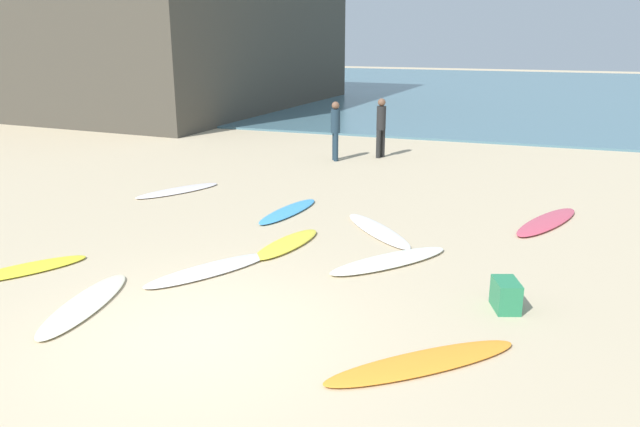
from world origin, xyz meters
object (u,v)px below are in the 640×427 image
Objects in this scene: surfboard_8 at (25,269)px; beachgoer_mid at (335,128)px; surfboard_9 at (378,230)px; surfboard_3 at (178,190)px; surfboard_1 at (389,261)px; surfboard_5 at (288,211)px; surfboard_0 at (287,244)px; surfboard_7 at (423,362)px; beachgoer_near at (381,125)px; surfboard_2 at (547,222)px; surfboard_4 at (209,270)px; surfboard_6 at (85,304)px; beach_cooler at (506,295)px.

surfboard_8 is 1.11× the size of beachgoer_mid.
surfboard_8 is 6.28m from surfboard_9.
surfboard_1 is at bearing 2.08° from surfboard_3.
surfboard_0 is at bearing 120.33° from surfboard_5.
surfboard_5 is 6.54m from surfboard_7.
surfboard_1 is at bearing 158.27° from surfboard_7.
beachgoer_near is (3.20, 11.02, 0.98)m from surfboard_8.
surfboard_1 is 0.93× the size of surfboard_2.
surfboard_3 is (-8.47, -0.25, -0.01)m from surfboard_2.
surfboard_1 reaches higher than surfboard_5.
surfboard_4 reaches higher than surfboard_9.
beachgoer_near is at bearing 154.62° from surfboard_7.
surfboard_5 is 5.30m from surfboard_8.
surfboard_5 is 1.11× the size of surfboard_8.
surfboard_3 is at bearing 24.39° from surfboard_2.
surfboard_2 is 1.08× the size of surfboard_9.
surfboard_7 is (3.86, -5.28, -0.01)m from surfboard_5.
surfboard_8 is at bearing -41.45° from beachgoer_mid.
surfboard_1 is 0.93× the size of surfboard_7.
beachgoer_near reaches higher than surfboard_6.
surfboard_4 reaches higher than surfboard_7.
beachgoer_mid is at bearing -14.60° from surfboard_2.
surfboard_1 is 6.00m from surfboard_8.
surfboard_3 is at bearing 152.12° from beach_cooler.
surfboard_0 is 0.75× the size of surfboard_7.
beach_cooler is (7.47, 1.12, 0.18)m from surfboard_8.
surfboard_1 is at bearing 148.12° from beach_cooler.
surfboard_5 is 0.92× the size of surfboard_9.
surfboard_4 is (3.29, -4.33, 0.01)m from surfboard_3.
surfboard_6 is at bearing 78.82° from surfboard_1.
surfboard_2 is at bearing -144.64° from surfboard_6.
surfboard_0 is 0.80× the size of surfboard_1.
surfboard_2 is 8.48m from surfboard_3.
beachgoer_near reaches higher than surfboard_1.
surfboard_7 is 11.88m from beachgoer_mid.
surfboard_9 is at bearing -133.83° from surfboard_6.
surfboard_3 is 6.85m from beachgoer_near.
surfboard_3 is 3.31m from surfboard_5.
surfboard_7 is at bearing 25.93° from surfboard_8.
surfboard_9 is at bearing 70.71° from surfboard_8.
surfboard_5 is 1.21× the size of beachgoer_near.
beachgoer_mid is at bearing -73.62° from surfboard_5.
surfboard_3 is at bearing -79.74° from surfboard_6.
surfboard_4 is at bearing 64.17° from surfboard_2.
surfboard_1 is 4.83m from surfboard_6.
beach_cooler is at bearing -130.03° from beachgoer_near.
surfboard_4 is at bearing -156.21° from surfboard_7.
surfboard_2 is 1.42× the size of beachgoer_near.
beach_cooler is at bearing 152.66° from surfboard_5.
surfboard_5 is (-2.74, 2.19, -0.01)m from surfboard_1.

